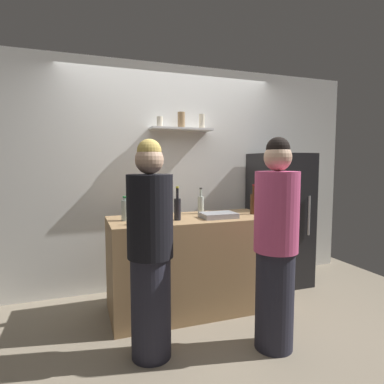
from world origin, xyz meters
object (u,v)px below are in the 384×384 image
wine_bottle_dark_glass (177,208)px  person_pink_top (276,246)px  wine_bottle_pale_glass (201,204)px  wine_bottle_amber_glass (253,203)px  baking_pan (218,215)px  person_blonde (150,252)px  water_bottle_plastic (126,210)px  refrigerator (279,218)px  utensil_holder (142,218)px

wine_bottle_dark_glass → person_pink_top: 0.98m
wine_bottle_pale_glass → wine_bottle_amber_glass: 0.55m
baking_pan → wine_bottle_dark_glass: bearing=179.2°
wine_bottle_dark_glass → person_blonde: person_blonde is taller
wine_bottle_pale_glass → water_bottle_plastic: wine_bottle_pale_glass is taller
wine_bottle_dark_glass → refrigerator: bearing=17.8°
utensil_holder → person_pink_top: bearing=-36.3°
baking_pan → wine_bottle_amber_glass: size_ratio=1.09×
wine_bottle_pale_glass → wine_bottle_dark_glass: bearing=-139.7°
wine_bottle_amber_glass → person_blonde: 1.41m
wine_bottle_amber_glass → person_pink_top: (-0.29, -0.85, -0.23)m
utensil_holder → wine_bottle_dark_glass: bearing=15.6°
wine_bottle_pale_glass → water_bottle_plastic: bearing=-168.9°
baking_pan → wine_bottle_amber_glass: bearing=11.4°
baking_pan → refrigerator: bearing=24.5°
wine_bottle_dark_glass → wine_bottle_amber_glass: bearing=5.6°
person_pink_top → refrigerator: bearing=-140.3°
refrigerator → wine_bottle_amber_glass: bearing=-147.1°
refrigerator → person_blonde: size_ratio=0.96×
wine_bottle_dark_glass → water_bottle_plastic: bearing=163.4°
utensil_holder → wine_bottle_amber_glass: wine_bottle_amber_glass is taller
wine_bottle_amber_glass → person_pink_top: 0.93m
wine_bottle_pale_glass → refrigerator: bearing=8.6°
wine_bottle_pale_glass → person_pink_top: size_ratio=0.17×
wine_bottle_pale_glass → wine_bottle_dark_glass: wine_bottle_dark_glass is taller
refrigerator → baking_pan: (-1.03, -0.47, 0.17)m
refrigerator → wine_bottle_dark_glass: bearing=-162.2°
utensil_holder → wine_bottle_amber_glass: bearing=8.5°
refrigerator → wine_bottle_dark_glass: (-1.44, -0.46, 0.26)m
utensil_holder → baking_pan: bearing=6.9°
refrigerator → baking_pan: bearing=-155.5°
person_blonde → wine_bottle_pale_glass: bearing=-117.4°
baking_pan → wine_bottle_amber_glass: 0.46m
baking_pan → person_blonde: (-0.80, -0.55, -0.15)m
baking_pan → wine_bottle_dark_glass: 0.43m
person_blonde → wine_bottle_dark_glass: bearing=-111.2°
refrigerator → person_pink_top: 1.51m
person_pink_top → person_blonde: 0.97m
wine_bottle_amber_glass → water_bottle_plastic: size_ratio=1.37×
utensil_holder → wine_bottle_pale_glass: bearing=29.4°
baking_pan → water_bottle_plastic: 0.89m
refrigerator → person_pink_top: size_ratio=0.95×
utensil_holder → wine_bottle_dark_glass: (0.35, 0.10, 0.06)m
utensil_holder → person_pink_top: (0.91, -0.67, -0.16)m
baking_pan → utensil_holder: bearing=-173.1°
person_pink_top → wine_bottle_amber_glass: bearing=-123.7°
utensil_holder → person_blonde: size_ratio=0.13×
refrigerator → person_blonde: 2.09m
utensil_holder → water_bottle_plastic: size_ratio=0.91×
utensil_holder → person_pink_top: 1.14m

